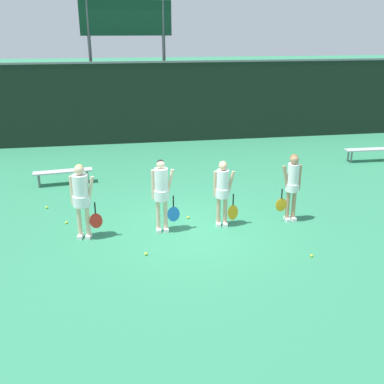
{
  "coord_description": "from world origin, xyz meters",
  "views": [
    {
      "loc": [
        -1.73,
        -9.99,
        4.67
      ],
      "look_at": [
        0.02,
        0.01,
        0.96
      ],
      "focal_mm": 42.0,
      "sensor_mm": 36.0,
      "label": 1
    }
  ],
  "objects_px": {
    "tennis_ball_3": "(66,222)",
    "tennis_ball_1": "(146,254)",
    "player_1": "(162,190)",
    "player_2": "(223,189)",
    "tennis_ball_5": "(188,218)",
    "scoreboard": "(126,25)",
    "bench_far": "(371,150)",
    "player_0": "(81,195)",
    "tennis_ball_2": "(312,256)",
    "bench_courtside": "(63,173)",
    "tennis_ball_4": "(47,207)",
    "player_3": "(292,182)"
  },
  "relations": [
    {
      "from": "tennis_ball_2",
      "to": "tennis_ball_4",
      "type": "relative_size",
      "value": 0.96
    },
    {
      "from": "scoreboard",
      "to": "bench_courtside",
      "type": "bearing_deg",
      "value": -110.63
    },
    {
      "from": "player_3",
      "to": "tennis_ball_1",
      "type": "relative_size",
      "value": 26.03
    },
    {
      "from": "bench_far",
      "to": "tennis_ball_3",
      "type": "xyz_separation_m",
      "value": [
        -10.67,
        -3.94,
        -0.38
      ]
    },
    {
      "from": "tennis_ball_1",
      "to": "tennis_ball_5",
      "type": "xyz_separation_m",
      "value": [
        1.23,
        1.81,
        0.0
      ]
    },
    {
      "from": "player_1",
      "to": "player_3",
      "type": "relative_size",
      "value": 1.03
    },
    {
      "from": "scoreboard",
      "to": "tennis_ball_5",
      "type": "bearing_deg",
      "value": -84.21
    },
    {
      "from": "tennis_ball_1",
      "to": "tennis_ball_5",
      "type": "relative_size",
      "value": 0.97
    },
    {
      "from": "bench_courtside",
      "to": "tennis_ball_3",
      "type": "distance_m",
      "value": 3.24
    },
    {
      "from": "tennis_ball_1",
      "to": "tennis_ball_2",
      "type": "xyz_separation_m",
      "value": [
        3.54,
        -0.7,
        -0.0
      ]
    },
    {
      "from": "player_2",
      "to": "tennis_ball_4",
      "type": "relative_size",
      "value": 24.86
    },
    {
      "from": "scoreboard",
      "to": "tennis_ball_5",
      "type": "xyz_separation_m",
      "value": [
        1.0,
        -9.9,
        -4.77
      ]
    },
    {
      "from": "tennis_ball_5",
      "to": "bench_courtside",
      "type": "bearing_deg",
      "value": 135.12
    },
    {
      "from": "bench_courtside",
      "to": "tennis_ball_3",
      "type": "bearing_deg",
      "value": -90.41
    },
    {
      "from": "bench_far",
      "to": "bench_courtside",
      "type": "bearing_deg",
      "value": -174.67
    },
    {
      "from": "tennis_ball_3",
      "to": "player_2",
      "type": "bearing_deg",
      "value": -11.32
    },
    {
      "from": "tennis_ball_3",
      "to": "tennis_ball_2",
      "type": "bearing_deg",
      "value": -26.85
    },
    {
      "from": "bench_courtside",
      "to": "tennis_ball_5",
      "type": "xyz_separation_m",
      "value": [
        3.44,
        -3.43,
        -0.35
      ]
    },
    {
      "from": "player_1",
      "to": "player_2",
      "type": "distance_m",
      "value": 1.51
    },
    {
      "from": "player_2",
      "to": "bench_courtside",
      "type": "bearing_deg",
      "value": 143.8
    },
    {
      "from": "player_0",
      "to": "player_3",
      "type": "relative_size",
      "value": 1.03
    },
    {
      "from": "bench_courtside",
      "to": "bench_far",
      "type": "height_order",
      "value": "bench_far"
    },
    {
      "from": "player_2",
      "to": "player_3",
      "type": "distance_m",
      "value": 1.8
    },
    {
      "from": "player_0",
      "to": "player_2",
      "type": "xyz_separation_m",
      "value": [
        3.36,
        0.13,
        -0.1
      ]
    },
    {
      "from": "bench_courtside",
      "to": "player_3",
      "type": "distance_m",
      "value": 7.23
    },
    {
      "from": "player_1",
      "to": "player_0",
      "type": "bearing_deg",
      "value": -178.13
    },
    {
      "from": "tennis_ball_2",
      "to": "tennis_ball_3",
      "type": "xyz_separation_m",
      "value": [
        -5.4,
        2.73,
        0.0
      ]
    },
    {
      "from": "player_1",
      "to": "bench_courtside",
      "type": "bearing_deg",
      "value": 123.83
    },
    {
      "from": "player_2",
      "to": "tennis_ball_3",
      "type": "xyz_separation_m",
      "value": [
        -3.87,
        0.77,
        -0.95
      ]
    },
    {
      "from": "tennis_ball_3",
      "to": "tennis_ball_4",
      "type": "relative_size",
      "value": 1.0
    },
    {
      "from": "scoreboard",
      "to": "bench_far",
      "type": "relative_size",
      "value": 3.1
    },
    {
      "from": "tennis_ball_4",
      "to": "bench_courtside",
      "type": "bearing_deg",
      "value": 82.18
    },
    {
      "from": "scoreboard",
      "to": "tennis_ball_4",
      "type": "height_order",
      "value": "scoreboard"
    },
    {
      "from": "bench_far",
      "to": "player_0",
      "type": "height_order",
      "value": "player_0"
    },
    {
      "from": "player_1",
      "to": "tennis_ball_1",
      "type": "xyz_separation_m",
      "value": [
        -0.5,
        -1.18,
        -1.03
      ]
    },
    {
      "from": "tennis_ball_5",
      "to": "player_1",
      "type": "bearing_deg",
      "value": -139.41
    },
    {
      "from": "player_3",
      "to": "tennis_ball_3",
      "type": "relative_size",
      "value": 26.06
    },
    {
      "from": "tennis_ball_4",
      "to": "scoreboard",
      "type": "bearing_deg",
      "value": 72.32
    },
    {
      "from": "player_2",
      "to": "tennis_ball_1",
      "type": "relative_size",
      "value": 24.79
    },
    {
      "from": "tennis_ball_3",
      "to": "tennis_ball_1",
      "type": "bearing_deg",
      "value": -47.55
    },
    {
      "from": "bench_courtside",
      "to": "tennis_ball_4",
      "type": "relative_size",
      "value": 27.28
    },
    {
      "from": "tennis_ball_2",
      "to": "player_0",
      "type": "bearing_deg",
      "value": 159.52
    },
    {
      "from": "tennis_ball_1",
      "to": "tennis_ball_5",
      "type": "distance_m",
      "value": 2.19
    },
    {
      "from": "tennis_ball_5",
      "to": "bench_far",
      "type": "bearing_deg",
      "value": 28.78
    },
    {
      "from": "player_3",
      "to": "tennis_ball_5",
      "type": "relative_size",
      "value": 25.29
    },
    {
      "from": "bench_far",
      "to": "tennis_ball_5",
      "type": "bearing_deg",
      "value": -149.71
    },
    {
      "from": "bench_far",
      "to": "player_1",
      "type": "bearing_deg",
      "value": -148.53
    },
    {
      "from": "scoreboard",
      "to": "player_1",
      "type": "relative_size",
      "value": 3.4
    },
    {
      "from": "tennis_ball_1",
      "to": "tennis_ball_5",
      "type": "bearing_deg",
      "value": 55.78
    },
    {
      "from": "scoreboard",
      "to": "tennis_ball_1",
      "type": "relative_size",
      "value": 91.0
    }
  ]
}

